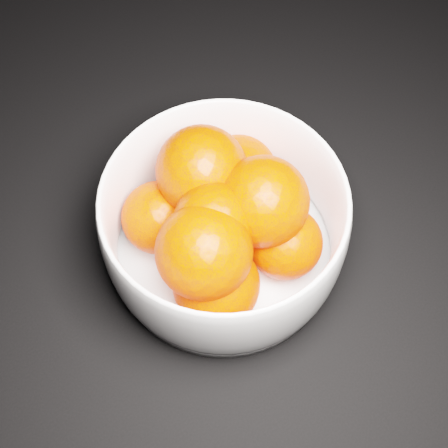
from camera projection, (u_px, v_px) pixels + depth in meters
ground at (279, 14)px, 0.80m from camera, size 3.00×3.00×0.00m
bowl at (224, 227)px, 0.58m from camera, size 0.23×0.23×0.11m
orange_pile at (223, 219)px, 0.57m from camera, size 0.17×0.17×0.12m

